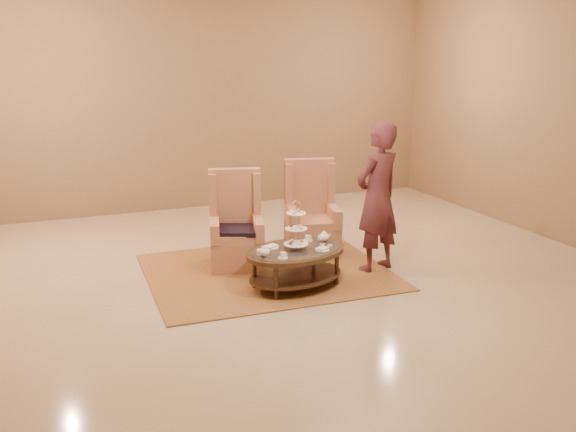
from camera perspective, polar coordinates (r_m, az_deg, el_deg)
name	(u,v)px	position (r m, az deg, el deg)	size (l,w,h in m)	color
ground	(297,284)	(7.33, 0.78, -6.11)	(8.00, 8.00, 0.00)	#BDA98C
ceiling	(297,284)	(7.33, 0.78, -6.11)	(8.00, 8.00, 0.02)	white
wall_back	(202,102)	(10.69, -7.63, 10.03)	(8.00, 0.04, 3.50)	#876949
rug	(267,272)	(7.72, -1.86, -4.96)	(2.88, 2.43, 0.01)	#A27439
tea_table	(296,256)	(7.14, 0.71, -3.58)	(1.35, 1.07, 1.00)	black
armchair_left	(236,234)	(7.88, -4.63, -1.60)	(0.78, 0.80, 1.18)	tan
armchair_right	(311,222)	(8.38, 2.08, -0.51)	(0.79, 0.81, 1.21)	tan
person	(378,197)	(7.63, 7.96, 1.65)	(0.76, 0.62, 1.80)	#4F2127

